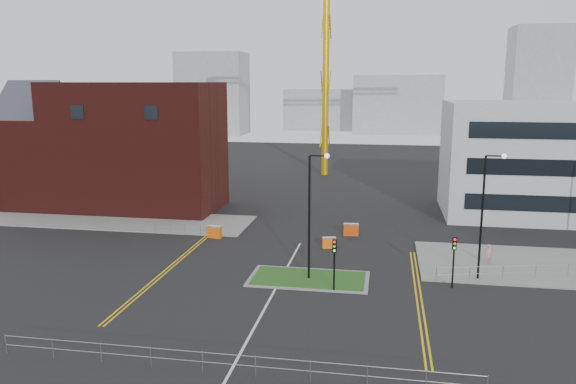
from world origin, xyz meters
TOP-DOWN VIEW (x-y plane):
  - ground at (0.00, 0.00)m, footprint 200.00×200.00m
  - pavement_left at (-20.00, 22.00)m, footprint 28.00×8.00m
  - island_kerb at (2.00, 8.00)m, footprint 8.60×4.60m
  - grass_island at (2.00, 8.00)m, footprint 8.00×4.00m
  - brick_building at (-22.97, 28.00)m, footprint 24.20×10.07m
  - office_block at (26.01, 31.97)m, footprint 25.00×12.20m
  - streetlamp_island at (2.22, 8.00)m, footprint 1.46×0.36m
  - streetlamp_right_near at (14.22, 10.00)m, footprint 1.46×0.36m
  - traffic_light_island at (4.00, 5.98)m, footprint 0.28×0.33m
  - traffic_light_right at (12.00, 7.98)m, footprint 0.28×0.33m
  - railing_front at (0.00, -6.00)m, footprint 24.05×0.05m
  - railing_left at (-11.00, 18.00)m, footprint 6.05×0.05m
  - railing_right at (20.50, 11.50)m, footprint 19.05×5.05m
  - centre_line at (0.00, 2.00)m, footprint 0.15×30.00m
  - yellow_left_a at (-9.00, 10.00)m, footprint 0.12×24.00m
  - yellow_left_b at (-8.70, 10.00)m, footprint 0.12×24.00m
  - yellow_right_a at (9.50, 6.00)m, footprint 0.12×20.00m
  - yellow_right_b at (9.80, 6.00)m, footprint 0.12×20.00m
  - skyline_a at (-40.00, 120.00)m, footprint 18.00×12.00m
  - skyline_b at (10.00, 130.00)m, footprint 24.00×12.00m
  - skyline_c at (45.00, 125.00)m, footprint 14.00×12.00m
  - skyline_d at (-8.00, 140.00)m, footprint 30.00×12.00m
  - pedestrian at (15.32, 13.53)m, footprint 0.73×0.68m
  - barrier_left at (-8.00, 17.46)m, footprint 1.41×0.78m
  - barrier_mid at (2.65, 16.00)m, footprint 1.22×0.69m
  - barrier_right at (4.25, 20.37)m, footprint 1.41×0.59m

SIDE VIEW (x-z plane):
  - ground at x=0.00m, z-range 0.00..0.00m
  - centre_line at x=0.00m, z-range 0.00..0.01m
  - yellow_left_a at x=-9.00m, z-range 0.00..0.01m
  - yellow_left_b at x=-8.70m, z-range 0.00..0.01m
  - yellow_right_a at x=9.50m, z-range 0.00..0.01m
  - yellow_right_b at x=9.80m, z-range 0.00..0.01m
  - island_kerb at x=2.00m, z-range 0.00..0.08m
  - pavement_left at x=-20.00m, z-range 0.00..0.12m
  - grass_island at x=2.00m, z-range 0.00..0.12m
  - barrier_mid at x=2.65m, z-range 0.04..1.02m
  - barrier_left at x=-8.00m, z-range 0.05..1.18m
  - barrier_right at x=4.25m, z-range 0.05..1.20m
  - railing_left at x=-11.00m, z-range 0.19..1.29m
  - railing_right at x=20.50m, z-range 0.23..1.33m
  - railing_front at x=0.00m, z-range 0.23..1.33m
  - pedestrian at x=15.32m, z-range 0.00..1.67m
  - traffic_light_island at x=4.00m, z-range 0.74..4.39m
  - traffic_light_right at x=12.00m, z-range 0.74..4.39m
  - streetlamp_island at x=2.22m, z-range 0.82..10.00m
  - streetlamp_right_near at x=14.22m, z-range 0.82..10.00m
  - skyline_d at x=-8.00m, z-range 0.00..12.00m
  - office_block at x=26.01m, z-range 0.00..12.00m
  - brick_building at x=-22.97m, z-range -0.27..13.97m
  - skyline_b at x=10.00m, z-range 0.00..16.00m
  - skyline_a at x=-40.00m, z-range 0.00..22.00m
  - skyline_c at x=45.00m, z-range 0.00..28.00m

